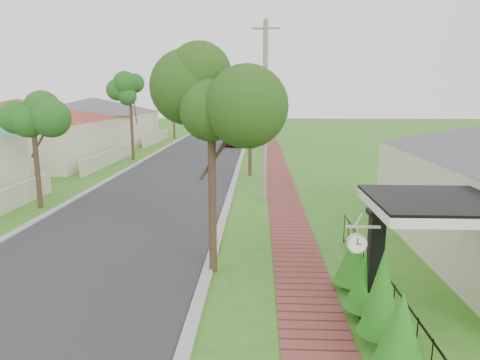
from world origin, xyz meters
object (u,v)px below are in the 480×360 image
(parked_car_white, at_px, (242,138))
(parked_car_red, at_px, (235,137))
(near_tree, at_px, (211,106))
(station_clock, at_px, (357,242))
(porch_post, at_px, (374,273))
(utility_pole, at_px, (265,111))

(parked_car_white, bearing_deg, parked_car_red, 140.97)
(parked_car_white, height_order, near_tree, near_tree)
(parked_car_red, relative_size, near_tree, 0.81)
(station_clock, bearing_deg, parked_car_red, 97.47)
(station_clock, bearing_deg, near_tree, 138.33)
(near_tree, distance_m, station_clock, 5.10)
(parked_car_red, bearing_deg, near_tree, -82.39)
(parked_car_white, relative_size, station_clock, 6.44)
(parked_car_red, relative_size, parked_car_white, 1.06)
(porch_post, relative_size, near_tree, 0.44)
(parked_car_red, distance_m, near_tree, 30.69)
(porch_post, bearing_deg, parked_car_red, 98.40)
(parked_car_white, height_order, station_clock, station_clock)
(porch_post, xyz_separation_m, parked_car_white, (-4.20, 32.55, -0.40))
(porch_post, height_order, parked_car_white, porch_post)
(porch_post, bearing_deg, near_tree, 146.31)
(porch_post, xyz_separation_m, station_clock, (-0.49, -0.40, 0.83))
(parked_car_red, bearing_deg, porch_post, -76.08)
(parked_car_white, bearing_deg, near_tree, -98.16)
(porch_post, xyz_separation_m, near_tree, (-3.75, 2.50, 3.47))
(near_tree, bearing_deg, utility_pole, 79.99)
(near_tree, xyz_separation_m, station_clock, (3.26, -2.90, -2.64))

